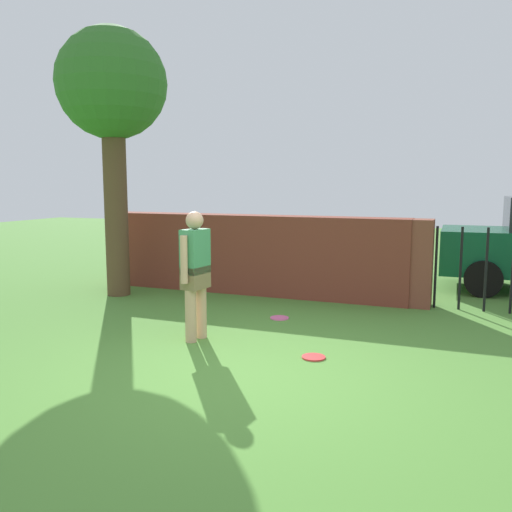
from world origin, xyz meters
TOP-DOWN VIEW (x-y plane):
  - ground_plane at (0.00, 0.00)m, footprint 40.00×40.00m
  - brick_wall at (-1.50, 3.95)m, footprint 5.57×0.50m
  - tree at (-3.61, 2.94)m, footprint 1.86×1.86m
  - person at (-1.04, 0.99)m, footprint 0.27×0.54m
  - fence_gate at (2.57, 3.95)m, footprint 2.81×0.44m
  - frisbee_pink at (-0.41, 2.38)m, footprint 0.27×0.27m
  - frisbee_red at (0.53, 0.84)m, footprint 0.27×0.27m

SIDE VIEW (x-z plane):
  - ground_plane at x=0.00m, z-range 0.00..0.00m
  - frisbee_pink at x=-0.41m, z-range 0.00..0.02m
  - frisbee_red at x=0.53m, z-range 0.00..0.02m
  - fence_gate at x=2.57m, z-range 0.00..1.40m
  - brick_wall at x=-1.50m, z-range 0.00..1.40m
  - person at x=-1.04m, z-range 0.09..1.71m
  - tree at x=-3.61m, z-range 1.20..5.77m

